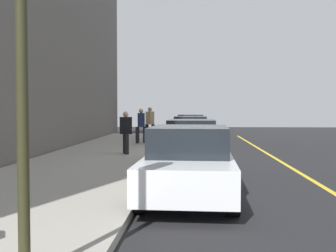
% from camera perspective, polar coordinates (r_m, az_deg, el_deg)
% --- Properties ---
extents(ground_plane, '(56.00, 56.00, 0.00)m').
position_cam_1_polar(ground_plane, '(15.30, 3.21, -4.72)').
color(ground_plane, black).
extents(sidewalk, '(28.00, 4.60, 0.15)m').
position_cam_1_polar(sidewalk, '(15.65, -8.99, -4.30)').
color(sidewalk, '#A39E93').
rests_on(sidewalk, ground).
extents(lane_stripe_centre, '(28.00, 0.14, 0.01)m').
position_cam_1_polar(lane_stripe_centre, '(15.62, 15.07, -4.63)').
color(lane_stripe_centre, gold).
rests_on(lane_stripe_centre, ground).
extents(snow_bank_curb, '(5.35, 0.56, 0.22)m').
position_cam_1_polar(snow_bank_curb, '(19.91, 1.23, -2.75)').
color(snow_bank_curb, white).
rests_on(snow_bank_curb, ground).
extents(parked_car_green, '(4.22, 2.01, 1.51)m').
position_cam_1_polar(parked_car_green, '(26.82, 3.05, -0.05)').
color(parked_car_green, black).
rests_on(parked_car_green, ground).
extents(parked_car_maroon, '(4.37, 1.95, 1.51)m').
position_cam_1_polar(parked_car_maroon, '(20.95, 3.12, -0.72)').
color(parked_car_maroon, black).
rests_on(parked_car_maroon, ground).
extents(parked_car_black, '(4.21, 2.00, 1.51)m').
position_cam_1_polar(parked_car_black, '(14.25, 3.29, -2.18)').
color(parked_car_black, black).
rests_on(parked_car_black, ground).
extents(parked_car_white, '(4.31, 2.01, 1.51)m').
position_cam_1_polar(parked_car_white, '(8.76, 2.90, -5.04)').
color(parked_car_white, black).
rests_on(parked_car_white, ground).
extents(pedestrian_navy_coat, '(0.54, 0.57, 1.76)m').
position_cam_1_polar(pedestrian_navy_coat, '(21.00, -3.71, 0.18)').
color(pedestrian_navy_coat, black).
rests_on(pedestrian_navy_coat, sidewalk).
extents(pedestrian_black_coat, '(0.52, 0.50, 1.64)m').
position_cam_1_polar(pedestrian_black_coat, '(16.08, -5.82, -0.72)').
color(pedestrian_black_coat, black).
rests_on(pedestrian_black_coat, sidewalk).
extents(pedestrian_tan_coat, '(0.57, 0.58, 1.83)m').
position_cam_1_polar(pedestrian_tan_coat, '(23.62, -2.50, 0.51)').
color(pedestrian_tan_coat, black).
rests_on(pedestrian_tan_coat, sidewalk).
extents(traffic_light_pole, '(0.35, 0.26, 3.98)m').
position_cam_1_polar(traffic_light_pole, '(4.50, -19.63, 14.83)').
color(traffic_light_pole, '#2D2D19').
rests_on(traffic_light_pole, sidewalk).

